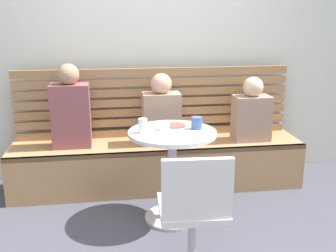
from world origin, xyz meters
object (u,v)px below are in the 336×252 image
Objects in this scene: person_adult at (71,110)px; person_child_middle at (252,113)px; cafe_table at (172,158)px; white_chair at (194,214)px; booth_bench at (158,165)px; cup_water_clear at (143,126)px; plate_small at (175,125)px; cup_mug_blue at (197,123)px; cup_ceramic_white at (164,126)px; person_child_left at (161,113)px.

person_child_middle is at bearing -1.61° from person_adult.
cafe_table is 0.87× the size of white_chair.
person_adult is at bearing 178.68° from booth_bench.
cup_water_clear reaches higher than booth_bench.
plate_small is (0.86, -0.53, -0.03)m from person_adult.
cup_ceramic_white is at bearing 179.38° from cup_mug_blue.
cup_mug_blue is at bearing -0.62° from cup_ceramic_white.
white_chair is 1.30× the size of person_child_left.
person_child_left is (0.81, -0.03, -0.05)m from person_adult.
booth_bench is at bearing 92.85° from cafe_table.
cup_water_clear is 0.43m from cup_mug_blue.
person_child_left is 5.94× the size of cup_water_clear.
white_chair is at bearing -103.00° from cup_mug_blue.
cup_mug_blue is at bearing 9.76° from cafe_table.
person_child_left reaches higher than cup_water_clear.
person_child_middle reaches higher than plate_small.
cup_mug_blue reaches higher than booth_bench.
cup_water_clear is at bearing -149.75° from person_child_middle.
white_chair is 1.72m from person_adult.
cup_mug_blue is (0.42, 0.04, -0.01)m from cup_water_clear.
person_child_left is at bearing 89.96° from cafe_table.
person_child_middle reaches higher than white_chair.
cup_mug_blue is at bearing -32.17° from person_adult.
white_chair is (0.00, -0.81, -0.05)m from cafe_table.
person_child_left is 0.51m from plate_small.
plate_small is at bearing -84.84° from person_child_left.
cup_ceramic_white is 0.47× the size of plate_small.
plate_small is (-0.15, 0.10, -0.04)m from cup_mug_blue.
white_chair reaches higher than cup_ceramic_white.
white_chair is 5.00× the size of plate_small.
cup_ceramic_white is 0.15m from plate_small.
plate_small is (0.05, -0.50, 0.02)m from person_child_left.
cafe_table is 0.82m from white_chair.
person_child_left is 3.85× the size of plate_small.
cup_mug_blue is at bearing -72.00° from person_child_left.
booth_bench is 28.42× the size of cup_mug_blue.
person_child_left reaches higher than booth_bench.
cup_ceramic_white is at bearing -135.69° from plate_small.
cafe_table is 1.08m from person_adult.
white_chair is 0.91m from cup_ceramic_white.
cafe_table is 9.25× the size of cup_ceramic_white.
white_chair is 1.48m from person_child_left.
white_chair is at bearing -61.23° from person_adult.
cup_ceramic_white is 0.84× the size of cup_mug_blue.
cup_ceramic_white is at bearing -39.92° from person_adult.
person_child_middle reaches higher than cafe_table.
person_child_middle is at bearing 30.25° from cup_water_clear.
cup_mug_blue is (-0.66, -0.59, 0.08)m from person_child_middle.
booth_bench is 33.75× the size of cup_ceramic_white.
plate_small is at bearing 28.29° from cup_water_clear.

